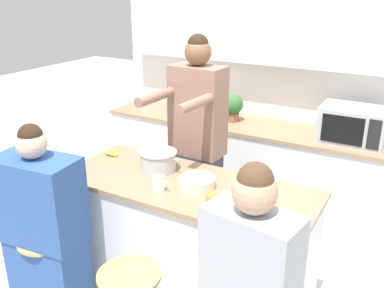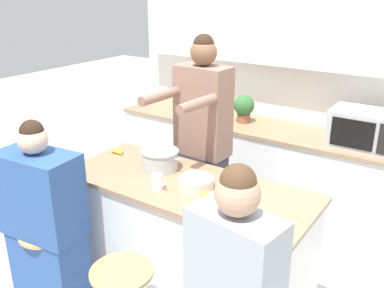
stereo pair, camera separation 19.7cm
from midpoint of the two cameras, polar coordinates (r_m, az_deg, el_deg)
name	(u,v)px [view 1 (the left image)]	position (r m, az deg, el deg)	size (l,w,h in m)	color
wall_back	(279,53)	(4.03, 10.17, 11.79)	(3.35, 0.22, 2.70)	white
back_counter	(261,173)	(4.09, 7.85, -3.82)	(3.11, 0.60, 0.93)	silver
kitchen_island	(187,245)	(2.99, -2.62, -13.34)	(1.67, 0.69, 0.94)	black
bar_stool_leftmost	(52,278)	(3.08, -20.04, -16.53)	(0.38, 0.38, 0.66)	tan
person_cooking	(197,154)	(3.29, -1.05, -1.43)	(0.43, 0.61, 1.82)	#383842
person_wrapped_blanket	(45,238)	(2.90, -20.93, -11.70)	(0.53, 0.34, 1.41)	#2D5193
cooking_pot	(158,161)	(2.93, -6.47, -2.28)	(0.34, 0.26, 0.14)	#B7BABC
fruit_bowl	(197,183)	(2.69, -1.44, -5.19)	(0.23, 0.23, 0.07)	silver
coffee_cup_near	(159,183)	(2.67, -6.55, -5.22)	(0.11, 0.07, 0.10)	white
coffee_cup_far	(214,201)	(2.45, 0.57, -7.65)	(0.12, 0.09, 0.09)	orange
banana_bunch	(112,153)	(3.26, -12.32, -1.20)	(0.13, 0.09, 0.04)	yellow
microwave	(353,125)	(3.65, 19.21, 2.42)	(0.51, 0.36, 0.29)	#B2B5B7
potted_plant	(233,106)	(4.00, 4.05, 5.04)	(0.19, 0.19, 0.26)	#93563D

